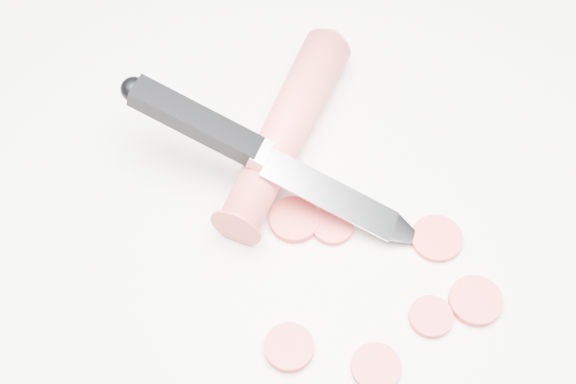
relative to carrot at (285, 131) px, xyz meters
name	(u,v)px	position (x,y,z in m)	size (l,w,h in m)	color
ground	(331,223)	(0.00, -0.08, -0.02)	(2.40, 2.40, 0.00)	white
carrot	(285,131)	(0.00, 0.00, 0.00)	(0.03, 0.03, 0.18)	#E94E47
carrot_slice_0	(289,347)	(-0.07, -0.15, -0.02)	(0.03, 0.03, 0.01)	#CF3A34
carrot_slice_1	(376,367)	(-0.02, -0.19, -0.02)	(0.03, 0.03, 0.01)	#CF3A34
carrot_slice_2	(332,226)	(0.00, -0.08, -0.02)	(0.03, 0.03, 0.01)	#CF3A34
carrot_slice_3	(475,301)	(0.07, -0.17, -0.02)	(0.04, 0.04, 0.01)	#CF3A34
carrot_slice_4	(431,317)	(0.03, -0.17, -0.02)	(0.03, 0.03, 0.01)	#CF3A34
carrot_slice_5	(295,220)	(-0.02, -0.07, -0.02)	(0.04, 0.04, 0.01)	#CF3A34
carrot_slice_6	(437,239)	(0.07, -0.12, -0.02)	(0.04, 0.04, 0.01)	#CF3A34
kitchen_knife	(278,161)	(-0.02, -0.04, 0.02)	(0.19, 0.19, 0.08)	#B9BBC0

